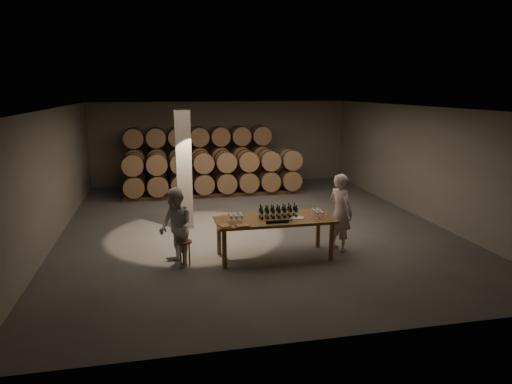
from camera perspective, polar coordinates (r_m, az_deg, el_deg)
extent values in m
plane|color=#4B4946|center=(12.64, -0.51, -4.14)|extent=(12.00, 12.00, 0.00)
plane|color=#605E59|center=(12.10, -0.54, 10.52)|extent=(12.00, 12.00, 0.00)
plane|color=slate|center=(18.13, -4.32, 6.16)|extent=(10.00, 0.00, 10.00)
plane|color=slate|center=(6.66, 9.85, -5.60)|extent=(10.00, 0.00, 10.00)
plane|color=slate|center=(12.31, -24.00, 1.95)|extent=(0.00, 12.00, 12.00)
plane|color=slate|center=(14.13, 19.81, 3.56)|extent=(0.00, 12.00, 12.00)
cube|color=gray|center=(12.24, -9.01, 2.85)|extent=(0.40, 0.40, 3.20)
cylinder|color=brown|center=(9.58, -3.97, -7.14)|extent=(0.10, 0.10, 0.84)
cylinder|color=brown|center=(10.15, 9.41, -6.12)|extent=(0.10, 0.10, 0.84)
cylinder|color=brown|center=(10.38, -4.65, -5.55)|extent=(0.10, 0.10, 0.84)
cylinder|color=brown|center=(10.91, 7.77, -4.71)|extent=(0.10, 0.10, 0.84)
cube|color=brown|center=(10.06, 2.32, -3.45)|extent=(2.60, 1.10, 0.06)
cube|color=#52341C|center=(17.20, -6.91, 0.54)|extent=(5.48, 0.10, 0.12)
cube|color=#52341C|center=(17.78, -7.09, 0.94)|extent=(5.48, 0.10, 0.12)
cylinder|color=#986D44|center=(17.37, -14.75, 1.72)|extent=(0.70, 0.95, 0.70)
cylinder|color=black|center=(17.12, -14.78, 1.55)|extent=(0.73, 0.04, 0.73)
cylinder|color=black|center=(17.63, -14.71, 1.87)|extent=(0.73, 0.04, 0.73)
cylinder|color=#986D44|center=(17.35, -12.18, 1.84)|extent=(0.70, 0.95, 0.70)
cylinder|color=black|center=(17.10, -12.17, 1.67)|extent=(0.73, 0.04, 0.73)
cylinder|color=black|center=(17.61, -12.18, 1.99)|extent=(0.73, 0.04, 0.73)
cylinder|color=#986D44|center=(17.36, -9.60, 1.95)|extent=(0.70, 0.95, 0.70)
cylinder|color=black|center=(17.11, -9.56, 1.79)|extent=(0.73, 0.04, 0.73)
cylinder|color=black|center=(17.62, -9.64, 2.11)|extent=(0.73, 0.04, 0.73)
cylinder|color=#986D44|center=(17.41, -7.04, 2.07)|extent=(0.70, 0.95, 0.70)
cylinder|color=black|center=(17.16, -6.96, 1.91)|extent=(0.73, 0.04, 0.73)
cylinder|color=black|center=(17.67, -7.11, 2.22)|extent=(0.73, 0.04, 0.73)
cylinder|color=#986D44|center=(17.49, -4.49, 2.17)|extent=(0.70, 0.95, 0.70)
cylinder|color=black|center=(17.24, -4.38, 2.02)|extent=(0.73, 0.04, 0.73)
cylinder|color=black|center=(17.75, -4.60, 2.32)|extent=(0.73, 0.04, 0.73)
cylinder|color=#986D44|center=(17.61, -1.97, 2.28)|extent=(0.70, 0.95, 0.70)
cylinder|color=black|center=(17.36, -1.82, 2.12)|extent=(0.73, 0.04, 0.73)
cylinder|color=black|center=(17.86, -2.12, 2.42)|extent=(0.73, 0.04, 0.73)
cylinder|color=#986D44|center=(17.76, 0.51, 2.37)|extent=(0.70, 0.95, 0.70)
cylinder|color=black|center=(17.51, 0.69, 2.22)|extent=(0.73, 0.04, 0.73)
cylinder|color=black|center=(18.01, 0.33, 2.52)|extent=(0.73, 0.04, 0.73)
cylinder|color=#986D44|center=(17.25, -14.89, 4.13)|extent=(0.70, 0.95, 0.70)
cylinder|color=black|center=(17.00, -14.92, 4.00)|extent=(0.73, 0.04, 0.73)
cylinder|color=black|center=(17.51, -14.85, 4.25)|extent=(0.73, 0.04, 0.73)
cylinder|color=#986D44|center=(17.23, -12.29, 4.25)|extent=(0.70, 0.95, 0.70)
cylinder|color=black|center=(16.97, -12.29, 4.13)|extent=(0.73, 0.04, 0.73)
cylinder|color=black|center=(17.49, -12.29, 4.37)|extent=(0.73, 0.04, 0.73)
cylinder|color=#986D44|center=(17.24, -9.69, 4.37)|extent=(0.70, 0.95, 0.70)
cylinder|color=black|center=(16.99, -9.65, 4.24)|extent=(0.73, 0.04, 0.73)
cylinder|color=black|center=(17.50, -9.73, 4.49)|extent=(0.73, 0.04, 0.73)
cylinder|color=#986D44|center=(17.29, -7.10, 4.48)|extent=(0.70, 0.95, 0.70)
cylinder|color=black|center=(17.03, -7.03, 4.35)|extent=(0.73, 0.04, 0.73)
cylinder|color=black|center=(17.55, -7.18, 4.59)|extent=(0.73, 0.04, 0.73)
cylinder|color=#986D44|center=(17.37, -4.53, 4.57)|extent=(0.70, 0.95, 0.70)
cylinder|color=black|center=(17.12, -4.42, 4.45)|extent=(0.73, 0.04, 0.73)
cylinder|color=black|center=(17.63, -4.64, 4.69)|extent=(0.73, 0.04, 0.73)
cylinder|color=#986D44|center=(17.49, -1.99, 4.66)|extent=(0.70, 0.95, 0.70)
cylinder|color=black|center=(17.24, -1.84, 4.54)|extent=(0.73, 0.04, 0.73)
cylinder|color=black|center=(17.74, -2.14, 4.78)|extent=(0.73, 0.04, 0.73)
cylinder|color=#986D44|center=(17.64, 0.51, 4.74)|extent=(0.70, 0.95, 0.70)
cylinder|color=black|center=(17.39, 0.70, 4.62)|extent=(0.73, 0.04, 0.73)
cylinder|color=black|center=(17.89, 0.33, 4.85)|extent=(0.73, 0.04, 0.73)
cylinder|color=#986D44|center=(17.16, -15.03, 6.57)|extent=(0.70, 0.95, 0.70)
cylinder|color=black|center=(16.90, -15.07, 6.48)|extent=(0.73, 0.04, 0.73)
cylinder|color=black|center=(17.42, -14.99, 6.66)|extent=(0.73, 0.04, 0.73)
cylinder|color=#986D44|center=(17.14, -12.41, 6.70)|extent=(0.70, 0.95, 0.70)
cylinder|color=black|center=(16.88, -12.41, 6.61)|extent=(0.73, 0.04, 0.73)
cylinder|color=black|center=(17.40, -12.41, 6.78)|extent=(0.73, 0.04, 0.73)
cylinder|color=#986D44|center=(17.15, -9.79, 6.81)|extent=(0.70, 0.95, 0.70)
cylinder|color=black|center=(16.89, -9.75, 6.73)|extent=(0.73, 0.04, 0.73)
cylinder|color=black|center=(17.41, -9.82, 6.90)|extent=(0.73, 0.04, 0.73)
cylinder|color=#986D44|center=(17.20, -7.17, 6.92)|extent=(0.70, 0.95, 0.70)
cylinder|color=black|center=(16.94, -7.09, 6.83)|extent=(0.73, 0.04, 0.73)
cylinder|color=black|center=(17.46, -7.25, 7.00)|extent=(0.73, 0.04, 0.73)
cylinder|color=#986D44|center=(17.28, -4.58, 7.00)|extent=(0.70, 0.95, 0.70)
cylinder|color=black|center=(17.03, -4.46, 6.92)|extent=(0.73, 0.04, 0.73)
cylinder|color=black|center=(17.54, -4.69, 7.08)|extent=(0.73, 0.04, 0.73)
cylinder|color=#986D44|center=(17.40, -2.01, 7.07)|extent=(0.70, 0.95, 0.70)
cylinder|color=black|center=(17.15, -1.86, 6.99)|extent=(0.73, 0.04, 0.73)
cylinder|color=black|center=(17.66, -2.16, 7.15)|extent=(0.73, 0.04, 0.73)
cylinder|color=#986D44|center=(17.55, 0.52, 7.13)|extent=(0.70, 0.95, 0.70)
cylinder|color=black|center=(17.30, 0.71, 7.05)|extent=(0.73, 0.04, 0.73)
cylinder|color=black|center=(17.80, 0.34, 7.21)|extent=(0.73, 0.04, 0.73)
cube|color=#52341C|center=(15.88, -5.05, -0.44)|extent=(6.26, 0.10, 0.12)
cube|color=#52341C|center=(16.46, -5.30, 0.03)|extent=(6.26, 0.10, 0.12)
cylinder|color=#986D44|center=(16.00, -14.96, 0.78)|extent=(0.70, 0.95, 0.70)
cylinder|color=black|center=(15.75, -15.00, 0.59)|extent=(0.73, 0.04, 0.73)
cylinder|color=black|center=(16.26, -14.92, 0.96)|extent=(0.73, 0.04, 0.73)
cylinder|color=#986D44|center=(15.98, -12.17, 0.91)|extent=(0.70, 0.95, 0.70)
cylinder|color=black|center=(15.72, -12.16, 0.72)|extent=(0.73, 0.04, 0.73)
cylinder|color=black|center=(16.23, -12.17, 1.09)|extent=(0.73, 0.04, 0.73)
cylinder|color=#986D44|center=(15.99, -9.37, 1.03)|extent=(0.70, 0.95, 0.70)
cylinder|color=black|center=(15.74, -9.33, 0.85)|extent=(0.73, 0.04, 0.73)
cylinder|color=black|center=(16.25, -9.42, 1.22)|extent=(0.73, 0.04, 0.73)
cylinder|color=#986D44|center=(16.04, -6.59, 1.16)|extent=(0.70, 0.95, 0.70)
cylinder|color=black|center=(15.79, -6.50, 0.97)|extent=(0.73, 0.04, 0.73)
cylinder|color=black|center=(16.30, -6.68, 1.34)|extent=(0.73, 0.04, 0.73)
cylinder|color=#986D44|center=(16.13, -3.83, 1.28)|extent=(0.70, 0.95, 0.70)
cylinder|color=black|center=(15.88, -3.70, 1.10)|extent=(0.73, 0.04, 0.73)
cylinder|color=black|center=(16.38, -3.96, 1.46)|extent=(0.73, 0.04, 0.73)
cylinder|color=#986D44|center=(16.26, -1.11, 1.40)|extent=(0.70, 0.95, 0.70)
cylinder|color=black|center=(16.01, -0.93, 1.22)|extent=(0.73, 0.04, 0.73)
cylinder|color=black|center=(16.51, -1.28, 1.57)|extent=(0.73, 0.04, 0.73)
cylinder|color=#986D44|center=(16.42, 1.56, 1.51)|extent=(0.70, 0.95, 0.70)
cylinder|color=black|center=(16.17, 1.78, 1.33)|extent=(0.73, 0.04, 0.73)
cylinder|color=black|center=(16.67, 1.36, 1.68)|extent=(0.73, 0.04, 0.73)
cylinder|color=#986D44|center=(16.62, 4.18, 1.61)|extent=(0.70, 0.95, 0.70)
cylinder|color=black|center=(16.37, 4.43, 1.44)|extent=(0.73, 0.04, 0.73)
cylinder|color=black|center=(16.86, 3.94, 1.78)|extent=(0.73, 0.04, 0.73)
cylinder|color=#986D44|center=(15.87, -15.11, 3.39)|extent=(0.70, 0.95, 0.70)
cylinder|color=black|center=(15.61, -15.16, 3.24)|extent=(0.73, 0.04, 0.73)
cylinder|color=black|center=(16.13, -15.07, 3.54)|extent=(0.73, 0.04, 0.73)
cylinder|color=#986D44|center=(15.85, -12.29, 3.53)|extent=(0.70, 0.95, 0.70)
cylinder|color=black|center=(15.59, -12.29, 3.38)|extent=(0.73, 0.04, 0.73)
cylinder|color=black|center=(16.10, -12.29, 3.67)|extent=(0.73, 0.04, 0.73)
cylinder|color=#986D44|center=(15.86, -9.47, 3.65)|extent=(0.70, 0.95, 0.70)
cylinder|color=black|center=(15.60, -9.42, 3.51)|extent=(0.73, 0.04, 0.73)
cylinder|color=black|center=(16.12, -9.51, 3.80)|extent=(0.73, 0.04, 0.73)
cylinder|color=#986D44|center=(15.91, -6.66, 3.77)|extent=(0.70, 0.95, 0.70)
cylinder|color=black|center=(15.66, -6.57, 3.63)|extent=(0.73, 0.04, 0.73)
cylinder|color=black|center=(16.17, -6.75, 3.91)|extent=(0.73, 0.04, 0.73)
cylinder|color=#986D44|center=(16.00, -3.87, 3.88)|extent=(0.70, 0.95, 0.70)
cylinder|color=black|center=(15.75, -3.74, 3.74)|extent=(0.73, 0.04, 0.73)
cylinder|color=black|center=(16.26, -4.00, 4.02)|extent=(0.73, 0.04, 0.73)
cylinder|color=#986D44|center=(16.13, -1.12, 3.97)|extent=(0.70, 0.95, 0.70)
cylinder|color=black|center=(15.88, -0.94, 3.83)|extent=(0.73, 0.04, 0.73)
cylinder|color=black|center=(16.38, -1.29, 4.11)|extent=(0.73, 0.04, 0.73)
cylinder|color=#986D44|center=(16.29, 1.58, 4.06)|extent=(0.70, 0.95, 0.70)
cylinder|color=black|center=(16.04, 1.80, 3.92)|extent=(0.73, 0.04, 0.73)
cylinder|color=black|center=(16.54, 1.37, 4.20)|extent=(0.73, 0.04, 0.73)
cylinder|color=#986D44|center=(16.49, 4.22, 4.14)|extent=(0.70, 0.95, 0.70)
cylinder|color=black|center=(16.24, 4.48, 4.00)|extent=(0.73, 0.04, 0.73)
cylinder|color=black|center=(16.74, 3.98, 4.27)|extent=(0.73, 0.04, 0.73)
cylinder|color=black|center=(9.94, 0.74, -2.85)|extent=(0.07, 0.07, 0.20)
cylinder|color=silver|center=(9.94, 0.74, -2.90)|extent=(0.07, 0.07, 0.06)
cylinder|color=black|center=(9.90, 0.74, -2.06)|extent=(0.03, 0.03, 0.08)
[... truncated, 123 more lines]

